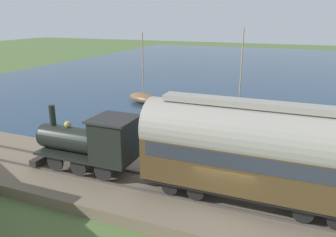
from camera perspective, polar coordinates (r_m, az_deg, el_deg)
ground_plane at (r=15.05m, az=9.86°, el=-16.41°), size 200.00×200.00×0.00m
harbor_water at (r=56.60m, az=19.75°, el=7.86°), size 80.00×80.00×0.01m
rail_embankment at (r=15.26m, az=10.30°, el=-14.64°), size 5.72×56.00×0.69m
steam_locomotive at (r=16.91m, az=-13.04°, el=-3.81°), size 2.12×5.81×3.26m
passenger_coach at (r=13.87m, az=14.54°, el=-5.25°), size 2.45×9.58×4.45m
sailboat_red at (r=27.59m, az=12.15°, el=0.90°), size 3.73×4.88×7.52m
sailboat_brown at (r=32.93m, az=-4.26°, el=3.62°), size 2.91×4.07×6.87m
rowboat_near_shore at (r=25.43m, az=-3.63°, el=-1.28°), size 1.77×2.24×0.40m
rowboat_far_out at (r=20.25m, az=21.22°, el=-7.30°), size 1.38×2.84×0.52m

